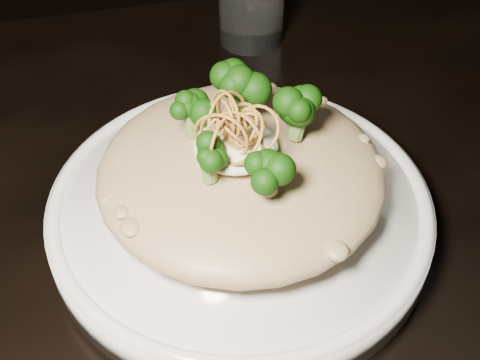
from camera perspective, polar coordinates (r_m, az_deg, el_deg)
table at (r=0.64m, az=6.62°, el=-8.37°), size 1.10×0.80×0.75m
plate at (r=0.56m, az=0.00°, el=-2.85°), size 0.32×0.32×0.03m
risotto at (r=0.53m, az=0.08°, el=0.68°), size 0.23×0.23×0.05m
broccoli at (r=0.50m, az=0.50°, el=4.38°), size 0.13×0.13×0.05m
cheese at (r=0.51m, az=-0.38°, el=2.97°), size 0.07×0.07×0.02m
shallots at (r=0.49m, az=-0.35°, el=5.34°), size 0.06×0.06×0.04m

